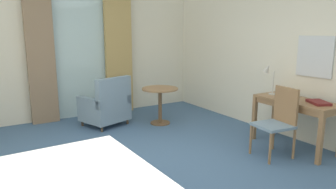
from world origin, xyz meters
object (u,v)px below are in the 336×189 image
at_px(desk_lamp, 269,73).
at_px(round_cafe_table, 160,97).
at_px(closed_book, 318,102).
at_px(desk_chair, 278,119).
at_px(armchair_by_window, 107,107).
at_px(writing_desk, 296,106).

bearing_deg(desk_lamp, round_cafe_table, 123.54).
bearing_deg(round_cafe_table, closed_book, -65.69).
xyz_separation_m(desk_chair, desk_lamp, (0.44, 0.60, 0.54)).
height_order(desk_lamp, armchair_by_window, desk_lamp).
height_order(desk_chair, desk_lamp, desk_lamp).
xyz_separation_m(armchair_by_window, round_cafe_table, (0.91, -0.41, 0.15)).
bearing_deg(writing_desk, closed_book, -85.10).
relative_size(writing_desk, desk_lamp, 2.52).
bearing_deg(desk_chair, round_cafe_table, 105.78).
distance_m(desk_lamp, closed_book, 0.91).
distance_m(writing_desk, desk_chair, 0.48).
distance_m(writing_desk, closed_book, 0.35).
bearing_deg(desk_lamp, writing_desk, -88.01).
relative_size(writing_desk, closed_book, 3.78).
bearing_deg(round_cafe_table, desk_lamp, -56.46).
height_order(desk_chair, closed_book, desk_chair).
relative_size(desk_chair, closed_book, 2.99).
xyz_separation_m(writing_desk, closed_book, (0.03, -0.33, 0.12)).
height_order(desk_lamp, round_cafe_table, desk_lamp).
xyz_separation_m(writing_desk, round_cafe_table, (-1.09, 2.14, -0.13)).
bearing_deg(desk_chair, desk_lamp, 53.25).
xyz_separation_m(writing_desk, desk_lamp, (-0.02, 0.53, 0.43)).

